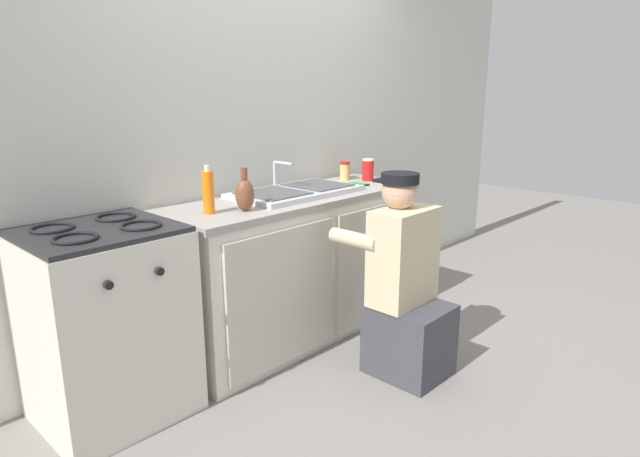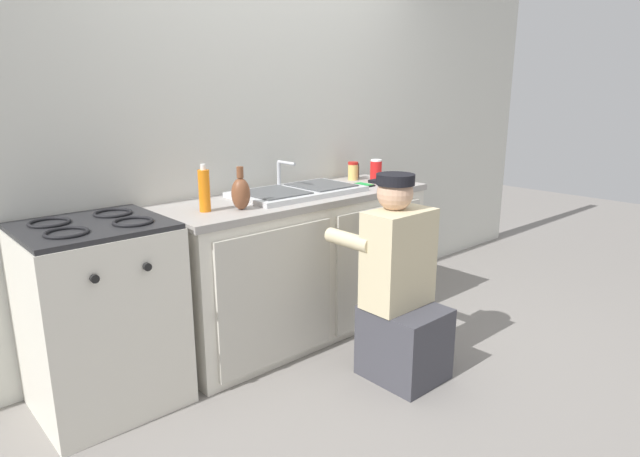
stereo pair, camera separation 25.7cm
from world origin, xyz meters
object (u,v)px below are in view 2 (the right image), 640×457
object	(u,v)px
soda_cup_red	(376,171)
spice_bottle_pepper	(356,171)
cell_phone	(364,185)
soap_bottle_orange	(204,190)
plumber_person	(400,295)
stove_range	(102,316)
sink_double_basin	(298,191)
vase_decorative	(241,193)
condiment_jar	(353,171)

from	to	relation	value
soda_cup_red	spice_bottle_pepper	xyz separation A→B (m)	(0.00, 0.19, -0.02)
cell_phone	soap_bottle_orange	xyz separation A→B (m)	(-1.19, 0.02, 0.11)
plumber_person	spice_bottle_pepper	bearing A→B (deg)	55.98
stove_range	plumber_person	world-z (taller)	plumber_person
stove_range	soda_cup_red	world-z (taller)	soda_cup_red
sink_double_basin	plumber_person	bearing A→B (deg)	-86.60
sink_double_basin	plumber_person	distance (m)	0.92
plumber_person	soda_cup_red	world-z (taller)	plumber_person
cell_phone	sink_double_basin	bearing A→B (deg)	172.37
plumber_person	vase_decorative	distance (m)	1.01
soda_cup_red	condiment_jar	size ratio (longest dim) A/B	1.19
sink_double_basin	spice_bottle_pepper	world-z (taller)	sink_double_basin
cell_phone	spice_bottle_pepper	xyz separation A→B (m)	(0.19, 0.26, 0.04)
soap_bottle_orange	vase_decorative	bearing A→B (deg)	-27.49
stove_range	condiment_jar	xyz separation A→B (m)	(1.87, 0.14, 0.50)
stove_range	soda_cup_red	bearing A→B (deg)	-0.05
sink_double_basin	stove_range	bearing A→B (deg)	-179.90
plumber_person	soda_cup_red	distance (m)	1.15
sink_double_basin	soap_bottle_orange	world-z (taller)	soap_bottle_orange
spice_bottle_pepper	plumber_person	bearing A→B (deg)	-124.02
spice_bottle_pepper	vase_decorative	bearing A→B (deg)	-164.99
stove_range	spice_bottle_pepper	distance (m)	2.02
condiment_jar	soap_bottle_orange	world-z (taller)	soap_bottle_orange
stove_range	vase_decorative	size ratio (longest dim) A/B	4.08
soda_cup_red	soap_bottle_orange	size ratio (longest dim) A/B	0.61
soda_cup_red	spice_bottle_pepper	world-z (taller)	soda_cup_red
soap_bottle_orange	plumber_person	bearing A→B (deg)	-45.78
stove_range	cell_phone	bearing A→B (deg)	-2.18
condiment_jar	spice_bottle_pepper	world-z (taller)	condiment_jar
spice_bottle_pepper	condiment_jar	bearing A→B (deg)	-150.32
stove_range	soda_cup_red	size ratio (longest dim) A/B	6.17
sink_double_basin	plumber_person	world-z (taller)	plumber_person
vase_decorative	soap_bottle_orange	bearing A→B (deg)	152.51
sink_double_basin	cell_phone	distance (m)	0.52
plumber_person	soda_cup_red	xyz separation A→B (m)	(0.66, 0.79, 0.52)
condiment_jar	spice_bottle_pepper	distance (m)	0.10
sink_double_basin	cell_phone	world-z (taller)	sink_double_basin
cell_phone	condiment_jar	world-z (taller)	condiment_jar
sink_double_basin	spice_bottle_pepper	xyz separation A→B (m)	(0.71, 0.19, 0.03)
vase_decorative	soap_bottle_orange	xyz separation A→B (m)	(-0.17, 0.09, 0.02)
condiment_jar	soda_cup_red	bearing A→B (deg)	-61.36
stove_range	spice_bottle_pepper	size ratio (longest dim) A/B	8.94
sink_double_basin	cell_phone	bearing A→B (deg)	-7.63
vase_decorative	spice_bottle_pepper	world-z (taller)	vase_decorative
condiment_jar	spice_bottle_pepper	bearing A→B (deg)	29.68
plumber_person	soda_cup_red	size ratio (longest dim) A/B	7.26
plumber_person	spice_bottle_pepper	distance (m)	1.28
sink_double_basin	soda_cup_red	size ratio (longest dim) A/B	5.26
sink_double_basin	stove_range	world-z (taller)	sink_double_basin
soda_cup_red	spice_bottle_pepper	size ratio (longest dim) A/B	1.45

